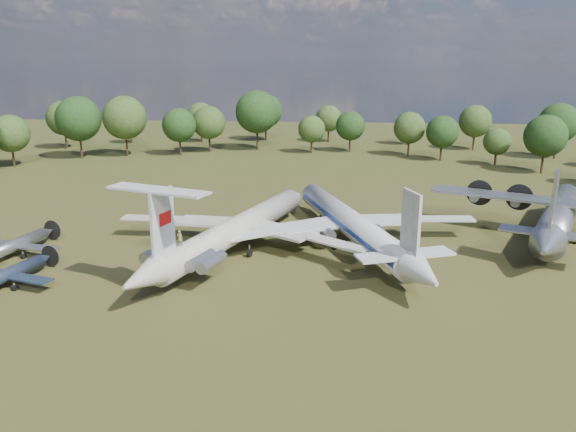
# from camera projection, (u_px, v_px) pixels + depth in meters

# --- Properties ---
(ground) EXTENTS (300.00, 300.00, 0.00)m
(ground) POSITION_uv_depth(u_px,v_px,m) (233.00, 252.00, 71.93)
(ground) COLOR #213913
(ground) RESTS_ON ground
(il62_airliner) EXTENTS (48.46, 54.97, 4.50)m
(il62_airliner) POSITION_uv_depth(u_px,v_px,m) (237.00, 233.00, 72.24)
(il62_airliner) COLOR silver
(il62_airliner) RESTS_ON ground
(tu104_jet) EXTENTS (49.04, 56.00, 4.68)m
(tu104_jet) POSITION_uv_depth(u_px,v_px,m) (351.00, 228.00, 74.03)
(tu104_jet) COLOR white
(tu104_jet) RESTS_ON ground
(an12_transport) EXTENTS (47.96, 49.96, 5.12)m
(an12_transport) POSITION_uv_depth(u_px,v_px,m) (558.00, 221.00, 76.63)
(an12_transport) COLOR #9C9FA4
(an12_transport) RESTS_ON ground
(small_prop_west) EXTENTS (14.58, 17.29, 2.18)m
(small_prop_west) POSITION_uv_depth(u_px,v_px,m) (6.00, 278.00, 60.62)
(small_prop_west) COLOR black
(small_prop_west) RESTS_ON ground
(small_prop_northwest) EXTENTS (14.59, 17.66, 2.27)m
(small_prop_northwest) POSITION_uv_depth(u_px,v_px,m) (15.00, 248.00, 70.09)
(small_prop_northwest) COLOR #9B9DA3
(small_prop_northwest) RESTS_ON ground
(person_on_il62) EXTENTS (0.70, 0.52, 1.75)m
(person_on_il62) POSITION_uv_depth(u_px,v_px,m) (180.00, 238.00, 60.31)
(person_on_il62) COLOR #977E4D
(person_on_il62) RESTS_ON il62_airliner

